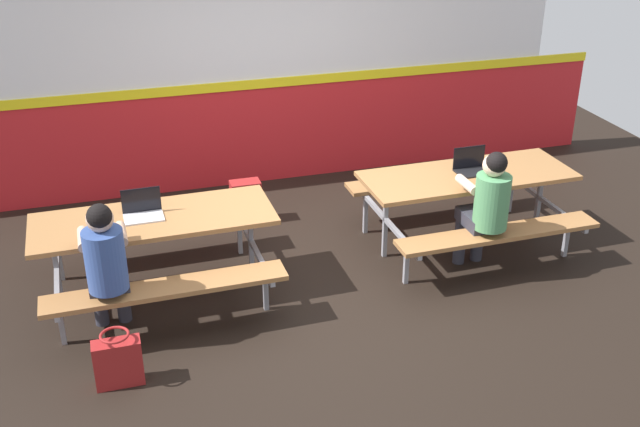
{
  "coord_description": "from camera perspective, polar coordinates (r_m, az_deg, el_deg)",
  "views": [
    {
      "loc": [
        -1.76,
        -5.69,
        3.54
      ],
      "look_at": [
        0.0,
        0.15,
        0.55
      ],
      "focal_mm": 43.07,
      "sensor_mm": 36.0,
      "label": 1
    }
  ],
  "objects": [
    {
      "name": "tote_bag_bright",
      "position": [
        5.74,
        -14.77,
        -10.59
      ],
      "size": [
        0.34,
        0.21,
        0.43
      ],
      "color": "maroon",
      "rests_on": "ground"
    },
    {
      "name": "laptop_silver",
      "position": [
        6.46,
        -13.03,
        0.16
      ],
      "size": [
        0.32,
        0.22,
        0.22
      ],
      "color": "silver",
      "rests_on": "picnic_table_left"
    },
    {
      "name": "student_further",
      "position": [
        6.78,
        12.28,
        0.79
      ],
      "size": [
        0.36,
        0.53,
        1.21
      ],
      "color": "#2D2D38",
      "rests_on": "ground"
    },
    {
      "name": "picnic_table_right",
      "position": [
        7.32,
        10.81,
        1.75
      ],
      "size": [
        1.99,
        1.58,
        0.74
      ],
      "color": "#9E6B3D",
      "rests_on": "ground"
    },
    {
      "name": "laptop_dark",
      "position": [
        7.29,
        11.21,
        3.42
      ],
      "size": [
        0.32,
        0.22,
        0.22
      ],
      "color": "black",
      "rests_on": "picnic_table_right"
    },
    {
      "name": "picnic_table_left",
      "position": [
        6.52,
        -12.16,
        -1.55
      ],
      "size": [
        1.99,
        1.58,
        0.74
      ],
      "color": "#9E6B3D",
      "rests_on": "ground"
    },
    {
      "name": "accent_backdrop",
      "position": [
        8.49,
        -4.23,
        10.37
      ],
      "size": [
        8.0,
        0.14,
        2.6
      ],
      "color": "red",
      "rests_on": "ground"
    },
    {
      "name": "backpack_dark",
      "position": [
        7.84,
        -5.53,
        0.89
      ],
      "size": [
        0.3,
        0.22,
        0.44
      ],
      "color": "maroon",
      "rests_on": "ground"
    },
    {
      "name": "ground_plane",
      "position": [
        6.93,
        0.36,
        -4.69
      ],
      "size": [
        10.0,
        10.0,
        0.02
      ],
      "primitive_type": "cube",
      "color": "black"
    },
    {
      "name": "student_nearer",
      "position": [
        5.96,
        -15.65,
        -3.35
      ],
      "size": [
        0.36,
        0.53,
        1.21
      ],
      "color": "#2D2D38",
      "rests_on": "ground"
    }
  ]
}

